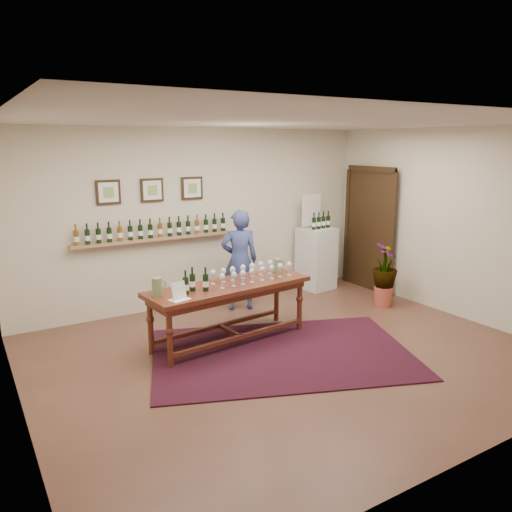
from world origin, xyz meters
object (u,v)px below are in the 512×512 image
tasting_table (229,293)px  potted_plant (384,275)px  display_pedestal (316,258)px  person (240,260)px

tasting_table → potted_plant: (2.80, 0.01, -0.15)m
display_pedestal → potted_plant: (0.28, -1.40, -0.03)m
tasting_table → display_pedestal: bearing=23.1°
tasting_table → display_pedestal: (2.53, 1.41, -0.12)m
display_pedestal → tasting_table: bearing=-150.8°
person → tasting_table: bearing=75.3°
tasting_table → person: bearing=48.7°
tasting_table → person: (0.77, 1.10, 0.12)m
display_pedestal → potted_plant: display_pedestal is taller
tasting_table → person: size_ratio=1.44×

